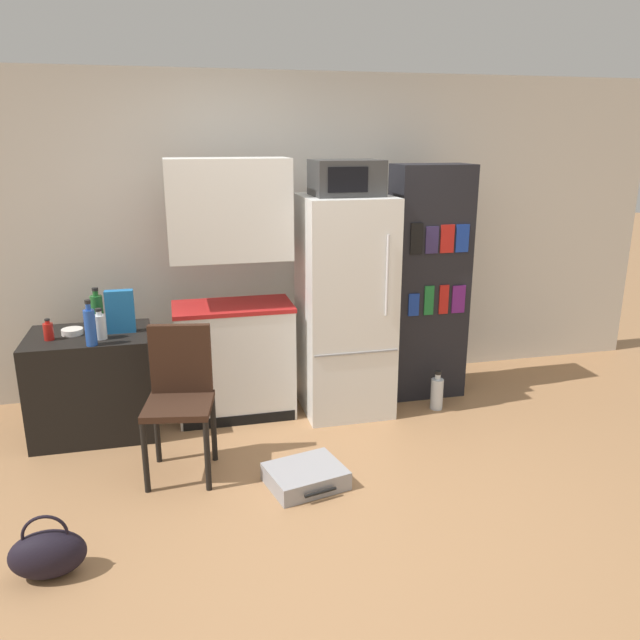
# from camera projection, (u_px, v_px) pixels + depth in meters

# --- Properties ---
(ground_plane) EXTENTS (24.00, 24.00, 0.00)m
(ground_plane) POSITION_uv_depth(u_px,v_px,m) (338.00, 501.00, 3.64)
(ground_plane) COLOR #A3754C
(wall_back) EXTENTS (6.40, 0.10, 2.54)m
(wall_back) POSITION_uv_depth(u_px,v_px,m) (300.00, 234.00, 5.19)
(wall_back) COLOR beige
(wall_back) RESTS_ON ground_plane
(side_table) EXTENTS (0.82, 0.61, 0.73)m
(side_table) POSITION_uv_depth(u_px,v_px,m) (93.00, 383.00, 4.41)
(side_table) COLOR black
(side_table) RESTS_ON ground_plane
(kitchen_hutch) EXTENTS (0.87, 0.48, 1.91)m
(kitchen_hutch) POSITION_uv_depth(u_px,v_px,m) (232.00, 301.00, 4.56)
(kitchen_hutch) COLOR silver
(kitchen_hutch) RESTS_ON ground_plane
(refrigerator) EXTENTS (0.65, 0.67, 1.64)m
(refrigerator) POSITION_uv_depth(u_px,v_px,m) (345.00, 306.00, 4.69)
(refrigerator) COLOR silver
(refrigerator) RESTS_ON ground_plane
(microwave) EXTENTS (0.48, 0.40, 0.25)m
(microwave) POSITION_uv_depth(u_px,v_px,m) (346.00, 178.00, 4.42)
(microwave) COLOR #333333
(microwave) RESTS_ON refrigerator
(bookshelf) EXTENTS (0.59, 0.36, 1.85)m
(bookshelf) POSITION_uv_depth(u_px,v_px,m) (428.00, 283.00, 4.96)
(bookshelf) COLOR black
(bookshelf) RESTS_ON ground_plane
(bottle_ketchup_red) EXTENTS (0.07, 0.07, 0.15)m
(bottle_ketchup_red) POSITION_uv_depth(u_px,v_px,m) (48.00, 331.00, 4.17)
(bottle_ketchup_red) COLOR #AD1914
(bottle_ketchup_red) RESTS_ON side_table
(bottle_green_tall) EXTENTS (0.09, 0.09, 0.27)m
(bottle_green_tall) POSITION_uv_depth(u_px,v_px,m) (97.00, 309.00, 4.51)
(bottle_green_tall) COLOR #1E6028
(bottle_green_tall) RESTS_ON side_table
(bottle_clear_short) EXTENTS (0.08, 0.08, 0.21)m
(bottle_clear_short) POSITION_uv_depth(u_px,v_px,m) (100.00, 326.00, 4.19)
(bottle_clear_short) COLOR silver
(bottle_clear_short) RESTS_ON side_table
(bottle_blue_soda) EXTENTS (0.07, 0.07, 0.31)m
(bottle_blue_soda) POSITION_uv_depth(u_px,v_px,m) (90.00, 326.00, 4.04)
(bottle_blue_soda) COLOR #1E47A3
(bottle_blue_soda) RESTS_ON side_table
(bowl) EXTENTS (0.14, 0.14, 0.04)m
(bowl) POSITION_uv_depth(u_px,v_px,m) (72.00, 332.00, 4.30)
(bowl) COLOR silver
(bowl) RESTS_ON side_table
(cereal_box) EXTENTS (0.19, 0.07, 0.30)m
(cereal_box) POSITION_uv_depth(u_px,v_px,m) (120.00, 311.00, 4.31)
(cereal_box) COLOR #1E66A8
(cereal_box) RESTS_ON side_table
(chair) EXTENTS (0.46, 0.47, 0.93)m
(chair) POSITION_uv_depth(u_px,v_px,m) (180.00, 387.00, 3.85)
(chair) COLOR black
(chair) RESTS_ON ground_plane
(suitcase_large_flat) EXTENTS (0.52, 0.46, 0.11)m
(suitcase_large_flat) POSITION_uv_depth(u_px,v_px,m) (306.00, 476.00, 3.80)
(suitcase_large_flat) COLOR #99999E
(suitcase_large_flat) RESTS_ON ground_plane
(handbag) EXTENTS (0.36, 0.20, 0.33)m
(handbag) POSITION_uv_depth(u_px,v_px,m) (48.00, 554.00, 2.99)
(handbag) COLOR black
(handbag) RESTS_ON ground_plane
(water_bottle_front) EXTENTS (0.10, 0.10, 0.31)m
(water_bottle_front) POSITION_uv_depth(u_px,v_px,m) (437.00, 393.00, 4.85)
(water_bottle_front) COLOR silver
(water_bottle_front) RESTS_ON ground_plane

